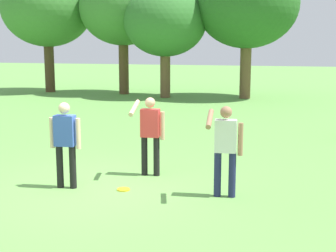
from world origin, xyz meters
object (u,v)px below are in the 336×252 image
(tree_tall_left, at_px, (47,8))
(tree_broad_center, at_px, (123,9))
(person_thrower, at_px, (225,144))
(tree_slender_mid, at_px, (247,5))
(person_bystander, at_px, (150,130))
(frisbee, at_px, (123,189))
(person_catcher, at_px, (65,139))
(tree_far_right, at_px, (165,22))

(tree_tall_left, relative_size, tree_broad_center, 1.04)
(person_thrower, relative_size, tree_slender_mid, 0.23)
(person_bystander, relative_size, frisbee, 6.80)
(person_catcher, bearing_deg, tree_tall_left, 122.68)
(person_thrower, xyz_separation_m, person_bystander, (-1.75, 0.93, 0.00))
(tree_broad_center, distance_m, tree_far_right, 3.12)
(tree_tall_left, relative_size, tree_slender_mid, 1.02)
(tree_tall_left, distance_m, tree_broad_center, 4.71)
(person_thrower, distance_m, person_catcher, 3.00)
(person_thrower, distance_m, tree_slender_mid, 17.00)
(person_catcher, height_order, tree_broad_center, tree_broad_center)
(tree_far_right, bearing_deg, tree_tall_left, 173.64)
(tree_tall_left, bearing_deg, frisbee, -54.46)
(person_catcher, xyz_separation_m, tree_far_right, (-3.25, 15.95, 3.02))
(frisbee, height_order, tree_far_right, tree_far_right)
(person_thrower, height_order, frisbee, person_thrower)
(tree_broad_center, relative_size, tree_far_right, 1.18)
(person_catcher, relative_size, tree_broad_center, 0.24)
(tree_broad_center, bearing_deg, person_bystander, -65.06)
(tree_slender_mid, bearing_deg, person_bystander, -88.66)
(frisbee, height_order, tree_slender_mid, tree_slender_mid)
(person_catcher, relative_size, person_bystander, 1.00)
(frisbee, bearing_deg, tree_broad_center, 113.07)
(person_thrower, bearing_deg, frisbee, -174.24)
(frisbee, bearing_deg, person_bystander, 82.99)
(person_bystander, bearing_deg, frisbee, -97.01)
(tree_broad_center, bearing_deg, tree_far_right, -20.35)
(tree_slender_mid, bearing_deg, person_thrower, -82.68)
(person_catcher, height_order, tree_slender_mid, tree_slender_mid)
(person_catcher, relative_size, frisbee, 6.80)
(person_thrower, xyz_separation_m, tree_tall_left, (-13.75, 16.41, 3.92))
(tree_far_right, bearing_deg, person_catcher, -78.50)
(person_bystander, xyz_separation_m, tree_far_right, (-4.47, 14.65, 3.00))
(person_thrower, relative_size, tree_tall_left, 0.23)
(person_bystander, xyz_separation_m, tree_tall_left, (-12.00, 15.49, 3.92))
(person_catcher, bearing_deg, tree_broad_center, 109.66)
(tree_broad_center, bearing_deg, person_thrower, -61.44)
(tree_far_right, bearing_deg, frisbee, -74.63)
(tree_broad_center, height_order, tree_slender_mid, tree_slender_mid)
(person_bystander, bearing_deg, person_catcher, -133.18)
(person_thrower, relative_size, person_bystander, 1.00)
(person_catcher, relative_size, tree_tall_left, 0.23)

